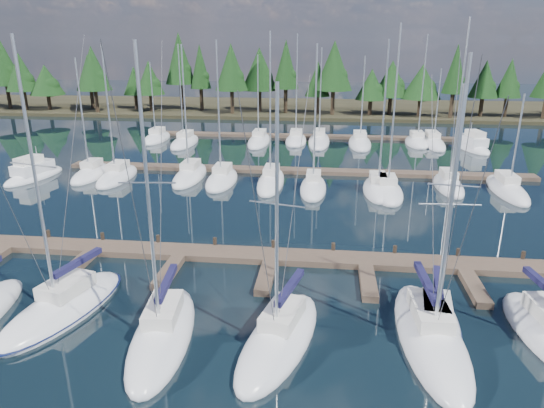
# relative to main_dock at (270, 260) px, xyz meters

# --- Properties ---
(ground) EXTENTS (260.00, 260.00, 0.00)m
(ground) POSITION_rel_main_dock_xyz_m (0.00, 12.64, -0.20)
(ground) COLOR black
(ground) RESTS_ON ground
(far_shore) EXTENTS (220.00, 30.00, 0.60)m
(far_shore) POSITION_rel_main_dock_xyz_m (0.00, 72.64, 0.10)
(far_shore) COLOR #2F2B1A
(far_shore) RESTS_ON ground
(main_dock) EXTENTS (44.00, 6.13, 0.90)m
(main_dock) POSITION_rel_main_dock_xyz_m (0.00, 0.00, 0.00)
(main_dock) COLOR brown
(main_dock) RESTS_ON ground
(back_docks) EXTENTS (50.00, 21.80, 0.40)m
(back_docks) POSITION_rel_main_dock_xyz_m (0.00, 32.23, -0.00)
(back_docks) COLOR brown
(back_docks) RESTS_ON ground
(front_sailboat_1) EXTENTS (5.20, 9.30, 14.69)m
(front_sailboat_1) POSITION_rel_main_dock_xyz_m (-10.15, -7.08, 0.08)
(front_sailboat_1) COLOR silver
(front_sailboat_1) RESTS_ON ground
(front_sailboat_2) EXTENTS (3.57, 8.98, 14.44)m
(front_sailboat_2) POSITION_rel_main_dock_xyz_m (-4.16, -8.86, 0.09)
(front_sailboat_2) COLOR silver
(front_sailboat_2) RESTS_ON ground
(front_sailboat_3) EXTENTS (4.74, 8.96, 12.90)m
(front_sailboat_3) POSITION_rel_main_dock_xyz_m (1.43, -8.56, 0.08)
(front_sailboat_3) COLOR silver
(front_sailboat_3) RESTS_ON ground
(front_sailboat_4) EXTENTS (3.58, 7.93, 13.96)m
(front_sailboat_4) POSITION_rel_main_dock_xyz_m (8.87, -6.97, 0.10)
(front_sailboat_4) COLOR silver
(front_sailboat_4) RESTS_ON ground
(front_sailboat_5) EXTENTS (3.32, 10.07, 12.81)m
(front_sailboat_5) POSITION_rel_main_dock_xyz_m (8.53, -7.54, 0.07)
(front_sailboat_5) COLOR silver
(front_sailboat_5) RESTS_ON ground
(back_sailboat_rows) EXTENTS (44.06, 33.03, 16.31)m
(back_sailboat_rows) POSITION_rel_main_dock_xyz_m (-0.06, 28.07, 0.06)
(back_sailboat_rows) COLOR silver
(back_sailboat_rows) RESTS_ON ground
(motor_yacht_left) EXTENTS (4.04, 8.12, 3.87)m
(motor_yacht_left) POSITION_rel_main_dock_xyz_m (-26.76, 17.37, 0.23)
(motor_yacht_left) COLOR silver
(motor_yacht_left) RESTS_ON ground
(motor_yacht_right) EXTENTS (4.33, 8.57, 4.09)m
(motor_yacht_right) POSITION_rel_main_dock_xyz_m (22.36, 37.10, 0.25)
(motor_yacht_right) COLOR silver
(motor_yacht_right) RESTS_ON ground
(tree_line) EXTENTS (187.78, 11.66, 14.46)m
(tree_line) POSITION_rel_main_dock_xyz_m (-0.87, 62.85, 7.31)
(tree_line) COLOR black
(tree_line) RESTS_ON far_shore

